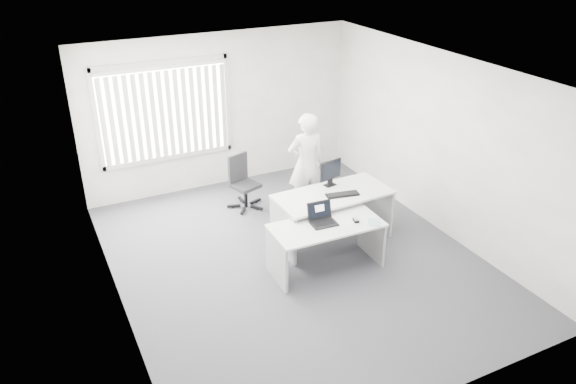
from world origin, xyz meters
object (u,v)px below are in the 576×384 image
desk_far (333,207)px  person (306,164)px  laptop (324,215)px  office_chair (244,191)px  monitor (330,173)px  desk_near (326,237)px

desk_far → person: 1.08m
desk_far → laptop: laptop is taller
person → laptop: bearing=74.4°
desk_far → office_chair: office_chair is taller
desk_far → monitor: monitor is taller
laptop → monitor: monitor is taller
office_chair → laptop: bearing=-100.9°
desk_near → laptop: 0.34m
desk_far → office_chair: size_ratio=1.91×
desk_near → person: 1.81m
office_chair → person: person is taller
person → laptop: (-0.60, -1.65, -0.02)m
desk_far → monitor: bearing=67.8°
person → desk_far: bearing=89.5°
desk_far → person: (0.09, 1.03, 0.29)m
desk_far → office_chair: bearing=113.7°
desk_near → laptop: bearing=141.1°
desk_near → laptop: size_ratio=4.43×
desk_near → monitor: 1.19m
desk_near → laptop: laptop is taller
desk_far → laptop: size_ratio=5.02×
office_chair → desk_far: bearing=-82.3°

